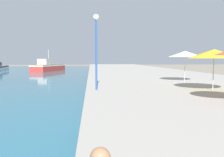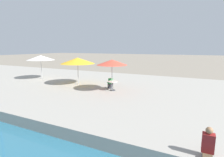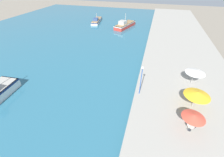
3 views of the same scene
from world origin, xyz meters
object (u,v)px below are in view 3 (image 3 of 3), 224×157
fishing_boat_mid (125,25)px  cafe_umbrella_white (197,94)px  cafe_chair_left (194,126)px  lamppost (142,76)px  cafe_umbrella_pink (194,116)px  cafe_umbrella_striped (196,71)px  cafe_table (190,127)px  fishing_boat_far (97,20)px

fishing_boat_mid → cafe_umbrella_white: (16.23, -33.72, 1.93)m
cafe_chair_left → lamppost: size_ratio=0.20×
cafe_umbrella_white → cafe_umbrella_pink: bearing=-104.1°
cafe_umbrella_striped → cafe_umbrella_pink: bearing=-99.5°
cafe_umbrella_pink → cafe_table: cafe_umbrella_pink is taller
cafe_umbrella_pink → lamppost: lamppost is taller
cafe_umbrella_pink → lamppost: size_ratio=0.55×
lamppost → cafe_umbrella_striped: bearing=31.3°
cafe_umbrella_white → cafe_chair_left: bearing=-95.4°
cafe_umbrella_white → cafe_table: (-0.87, -4.02, -1.68)m
fishing_boat_far → fishing_boat_mid: bearing=-26.2°
cafe_umbrella_pink → cafe_umbrella_striped: size_ratio=0.85×
cafe_umbrella_pink → cafe_chair_left: bearing=36.7°
cafe_table → cafe_umbrella_white: bearing=77.8°
fishing_boat_far → cafe_chair_left: bearing=-65.6°
cafe_umbrella_striped → lamppost: 9.02m
fishing_boat_far → cafe_umbrella_white: 46.30m
fishing_boat_far → cafe_umbrella_striped: 42.49m
fishing_boat_far → cafe_umbrella_pink: fishing_boat_far is taller
cafe_umbrella_pink → cafe_umbrella_white: bearing=75.9°
fishing_boat_mid → fishing_boat_far: fishing_boat_mid is taller
fishing_boat_mid → cafe_umbrella_pink: 40.76m
cafe_chair_left → cafe_umbrella_pink: bearing=-95.8°
cafe_umbrella_striped → cafe_chair_left: bearing=-95.8°
cafe_umbrella_striped → lamppost: size_ratio=0.64×
cafe_table → cafe_chair_left: bearing=42.5°
cafe_umbrella_pink → cafe_umbrella_striped: cafe_umbrella_striped is taller
cafe_umbrella_striped → cafe_table: 9.66m
fishing_boat_far → cafe_chair_left: fishing_boat_far is taller
cafe_umbrella_pink → cafe_umbrella_white: (1.01, 4.04, -0.07)m
cafe_umbrella_white → cafe_umbrella_striped: bearing=84.0°
cafe_umbrella_white → cafe_table: cafe_umbrella_white is taller
fishing_boat_mid → cafe_umbrella_striped: (16.80, -28.35, 2.04)m
fishing_boat_mid → cafe_umbrella_pink: size_ratio=4.10×
lamppost → cafe_table: bearing=-37.1°
lamppost → fishing_boat_far: bearing=119.3°
lamppost → cafe_umbrella_pink: bearing=-37.8°
fishing_boat_far → cafe_umbrella_white: bearing=-62.8°
cafe_umbrella_pink → cafe_umbrella_striped: (1.58, 9.40, 0.04)m
fishing_boat_mid → cafe_umbrella_pink: bearing=-50.4°
fishing_boat_far → cafe_chair_left: (27.21, -40.68, 0.28)m
fishing_boat_far → cafe_table: 49.06m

